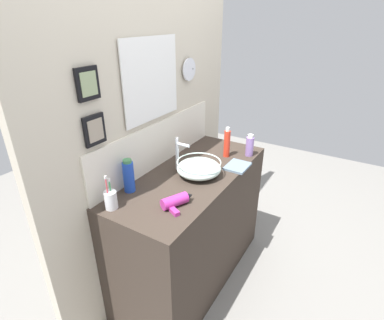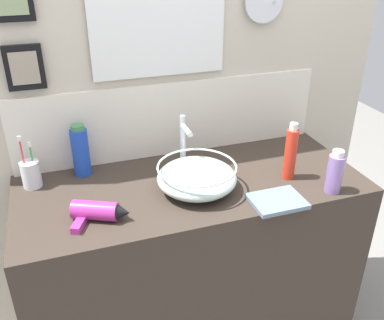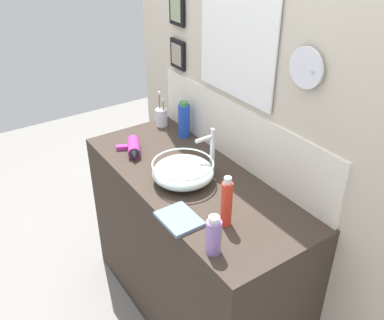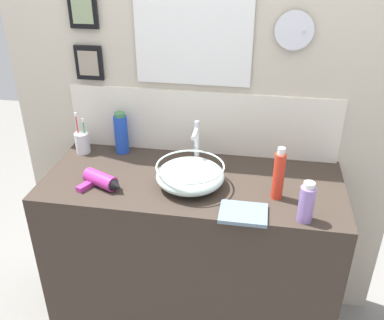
# 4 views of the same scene
# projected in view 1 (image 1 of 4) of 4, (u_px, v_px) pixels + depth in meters

# --- Properties ---
(ground_plane) EXTENTS (6.00, 6.00, 0.00)m
(ground_plane) POSITION_uv_depth(u_px,v_px,m) (192.00, 273.00, 2.44)
(ground_plane) COLOR gray
(vanity_counter) EXTENTS (1.34, 0.56, 0.92)m
(vanity_counter) POSITION_uv_depth(u_px,v_px,m) (192.00, 227.00, 2.24)
(vanity_counter) COLOR #382D26
(vanity_counter) RESTS_ON ground
(back_panel) EXTENTS (1.91, 0.10, 2.30)m
(back_panel) POSITION_uv_depth(u_px,v_px,m) (154.00, 133.00, 2.08)
(back_panel) COLOR beige
(back_panel) RESTS_ON ground
(glass_bowl_sink) EXTENTS (0.30, 0.30, 0.10)m
(glass_bowl_sink) POSITION_uv_depth(u_px,v_px,m) (199.00, 168.00, 1.99)
(glass_bowl_sink) COLOR silver
(glass_bowl_sink) RESTS_ON vanity_counter
(faucet) EXTENTS (0.02, 0.11, 0.23)m
(faucet) POSITION_uv_depth(u_px,v_px,m) (178.00, 152.00, 2.03)
(faucet) COLOR silver
(faucet) RESTS_ON vanity_counter
(hair_drier) EXTENTS (0.21, 0.14, 0.07)m
(hair_drier) POSITION_uv_depth(u_px,v_px,m) (177.00, 201.00, 1.68)
(hair_drier) COLOR #B22D8C
(hair_drier) RESTS_ON vanity_counter
(toothbrush_cup) EXTENTS (0.07, 0.07, 0.21)m
(toothbrush_cup) POSITION_uv_depth(u_px,v_px,m) (111.00, 200.00, 1.65)
(toothbrush_cup) COLOR silver
(toothbrush_cup) RESTS_ON vanity_counter
(shampoo_bottle) EXTENTS (0.06, 0.06, 0.17)m
(shampoo_bottle) POSITION_uv_depth(u_px,v_px,m) (250.00, 146.00, 2.27)
(shampoo_bottle) COLOR #8C6BB2
(shampoo_bottle) RESTS_ON vanity_counter
(lotion_bottle) EXTENTS (0.05, 0.05, 0.23)m
(lotion_bottle) POSITION_uv_depth(u_px,v_px,m) (227.00, 143.00, 2.24)
(lotion_bottle) COLOR red
(lotion_bottle) RESTS_ON vanity_counter
(soap_dispenser) EXTENTS (0.07, 0.07, 0.21)m
(soap_dispenser) POSITION_uv_depth(u_px,v_px,m) (129.00, 176.00, 1.79)
(soap_dispenser) COLOR blue
(soap_dispenser) RESTS_ON vanity_counter
(hand_towel) EXTENTS (0.19, 0.15, 0.02)m
(hand_towel) POSITION_uv_depth(u_px,v_px,m) (238.00, 166.00, 2.11)
(hand_towel) COLOR slate
(hand_towel) RESTS_ON vanity_counter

